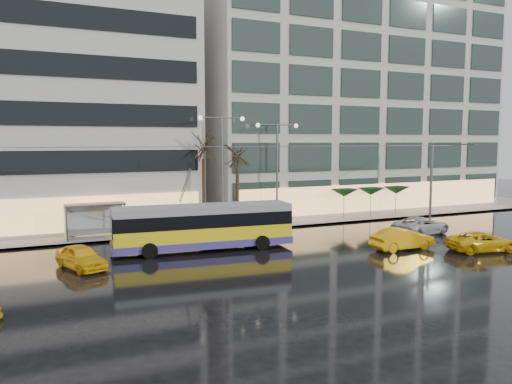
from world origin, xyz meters
TOP-DOWN VIEW (x-y plane):
  - ground at (0.00, 0.00)m, footprint 140.00×140.00m
  - sidewalk at (2.00, 14.00)m, footprint 80.00×10.00m
  - kerb at (2.00, 9.05)m, footprint 80.00×0.10m
  - building_right at (19.00, 19.00)m, footprint 32.00×14.00m
  - trolleybus at (-1.92, 3.83)m, footprint 11.89×5.00m
  - catenary at (1.00, 7.94)m, footprint 42.24×5.12m
  - bus_shelter at (-8.38, 10.69)m, footprint 4.20×1.60m
  - street_lamp_near at (2.00, 10.80)m, footprint 3.96×0.36m
  - street_lamp_far at (7.00, 10.80)m, footprint 3.96×0.36m
  - tree_a at (0.50, 11.00)m, footprint 3.20×3.20m
  - tree_b at (3.50, 11.20)m, footprint 3.20×3.20m
  - parasol_a at (14.00, 11.00)m, footprint 2.50×2.50m
  - parasol_b at (17.00, 11.00)m, footprint 2.50×2.50m
  - parasol_c at (20.00, 11.00)m, footprint 2.50×2.50m
  - taxi_a at (-9.76, 2.08)m, footprint 2.90×4.30m
  - taxi_b at (10.16, -1.43)m, footprint 4.35×1.55m
  - taxi_c at (14.65, -3.98)m, footprint 4.91×2.99m
  - sedan_silver at (15.13, 2.21)m, footprint 5.34×3.20m
  - pedestrian_a at (-4.23, 10.24)m, footprint 1.15×1.16m
  - pedestrian_b at (-3.75, 11.73)m, footprint 1.12×0.98m
  - pedestrian_c at (-9.57, 11.54)m, footprint 1.35×1.19m

SIDE VIEW (x-z plane):
  - ground at x=0.00m, z-range 0.00..0.00m
  - sidewalk at x=2.00m, z-range 0.00..0.15m
  - kerb at x=2.00m, z-range 0.00..0.15m
  - taxi_c at x=14.65m, z-range 0.00..1.27m
  - taxi_a at x=-9.76m, z-range 0.00..1.36m
  - sedan_silver at x=15.13m, z-range 0.00..1.39m
  - taxi_b at x=10.16m, z-range 0.00..1.43m
  - pedestrian_b at x=-3.75m, z-range 0.15..2.08m
  - pedestrian_c at x=-9.57m, z-range 0.22..2.33m
  - trolleybus at x=-1.92m, z-range -1.25..4.19m
  - pedestrian_a at x=-4.23m, z-range 0.49..2.68m
  - bus_shelter at x=-8.38m, z-range 0.71..3.22m
  - parasol_a at x=14.00m, z-range 1.12..3.77m
  - parasol_b at x=17.00m, z-range 1.12..3.77m
  - parasol_c at x=20.00m, z-range 1.12..3.77m
  - catenary at x=1.00m, z-range 0.75..7.75m
  - street_lamp_far at x=7.00m, z-range 1.45..9.98m
  - street_lamp_near at x=2.00m, z-range 1.48..10.51m
  - tree_b at x=3.50m, z-range 2.55..10.25m
  - tree_a at x=0.50m, z-range 2.89..11.29m
  - building_right at x=19.00m, z-range 0.15..25.15m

